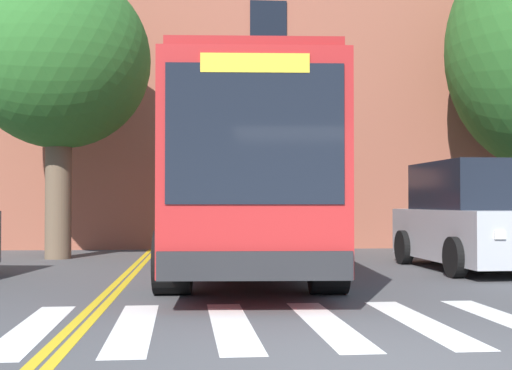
# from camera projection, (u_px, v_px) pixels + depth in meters

# --- Properties ---
(ground_plane) EXTENTS (120.00, 120.00, 0.00)m
(ground_plane) POSITION_uv_depth(u_px,v_px,m) (387.00, 368.00, 5.97)
(ground_plane) COLOR #4C4C4F
(crosswalk) EXTENTS (13.63, 3.64, 0.01)m
(crosswalk) POSITION_uv_depth(u_px,v_px,m) (419.00, 322.00, 8.26)
(crosswalk) COLOR white
(crosswalk) RESTS_ON ground
(lane_line_yellow_inner) EXTENTS (0.12, 36.00, 0.01)m
(lane_line_yellow_inner) POSITION_uv_depth(u_px,v_px,m) (153.00, 247.00, 21.90)
(lane_line_yellow_inner) COLOR gold
(lane_line_yellow_inner) RESTS_ON ground
(lane_line_yellow_outer) EXTENTS (0.12, 36.00, 0.01)m
(lane_line_yellow_outer) POSITION_uv_depth(u_px,v_px,m) (158.00, 247.00, 21.91)
(lane_line_yellow_outer) COLOR gold
(lane_line_yellow_outer) RESTS_ON ground
(city_bus) EXTENTS (3.22, 10.79, 3.51)m
(city_bus) POSITION_uv_depth(u_px,v_px,m) (247.00, 175.00, 14.08)
(city_bus) COLOR #B22323
(city_bus) RESTS_ON ground
(car_silver_far_lane) EXTENTS (2.41, 4.83, 2.23)m
(car_silver_far_lane) POSITION_uv_depth(u_px,v_px,m) (475.00, 219.00, 14.69)
(car_silver_far_lane) COLOR #B7BABF
(car_silver_far_lane) RESTS_ON ground
(car_navy_behind_bus) EXTENTS (2.30, 4.39, 1.93)m
(car_navy_behind_bus) POSITION_uv_depth(u_px,v_px,m) (254.00, 218.00, 24.30)
(car_navy_behind_bus) COLOR navy
(car_navy_behind_bus) RESTS_ON ground
(street_tree_curbside_small) EXTENTS (6.23, 6.34, 7.20)m
(street_tree_curbside_small) POSITION_uv_depth(u_px,v_px,m) (59.00, 60.00, 17.65)
(street_tree_curbside_small) COLOR brown
(street_tree_curbside_small) RESTS_ON ground
(building_facade) EXTENTS (37.51, 9.77, 12.69)m
(building_facade) POSITION_uv_depth(u_px,v_px,m) (256.00, 67.00, 26.09)
(building_facade) COLOR #9E5642
(building_facade) RESTS_ON ground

